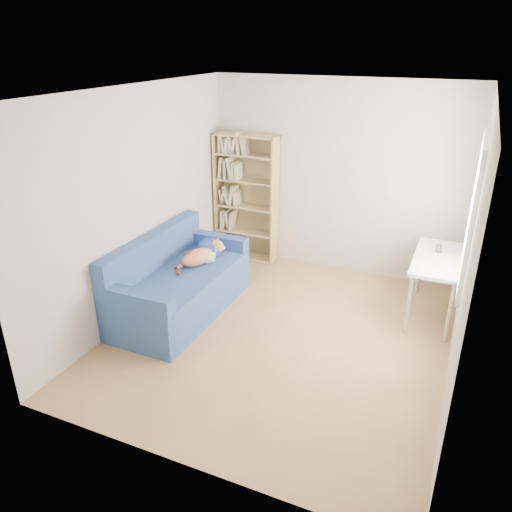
{
  "coord_description": "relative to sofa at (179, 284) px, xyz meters",
  "views": [
    {
      "loc": [
        1.65,
        -4.42,
        3.05
      ],
      "look_at": [
        -0.36,
        0.14,
        0.85
      ],
      "focal_mm": 35.0,
      "sensor_mm": 36.0,
      "label": 1
    }
  ],
  "objects": [
    {
      "name": "sofa",
      "position": [
        0.0,
        0.0,
        0.0
      ],
      "size": [
        0.93,
        1.91,
        0.94
      ],
      "rotation": [
        0.0,
        0.0,
        -0.01
      ],
      "color": "navy",
      "rests_on": "ground"
    },
    {
      "name": "bookshelf",
      "position": [
        0.07,
        1.79,
        0.49
      ],
      "size": [
        0.91,
        0.28,
        1.83
      ],
      "color": "tan",
      "rests_on": "ground"
    },
    {
      "name": "ground",
      "position": [
        1.32,
        -0.06,
        -0.36
      ],
      "size": [
        4.0,
        4.0,
        0.0
      ],
      "primitive_type": "plane",
      "color": "#A07448",
      "rests_on": "ground"
    },
    {
      "name": "desk",
      "position": [
        2.79,
        1.1,
        0.31
      ],
      "size": [
        0.53,
        1.15,
        0.75
      ],
      "color": "white",
      "rests_on": "ground"
    },
    {
      "name": "room_shell",
      "position": [
        1.42,
        -0.02,
        1.28
      ],
      "size": [
        3.54,
        4.04,
        2.62
      ],
      "color": "silver",
      "rests_on": "ground"
    },
    {
      "name": "pen_cup",
      "position": [
        2.77,
        1.25,
        0.45
      ],
      "size": [
        0.08,
        0.08,
        0.15
      ],
      "color": "white",
      "rests_on": "desk"
    }
  ]
}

